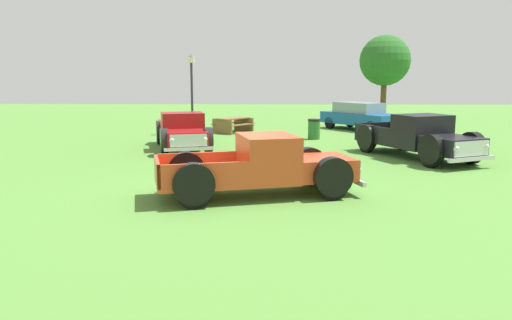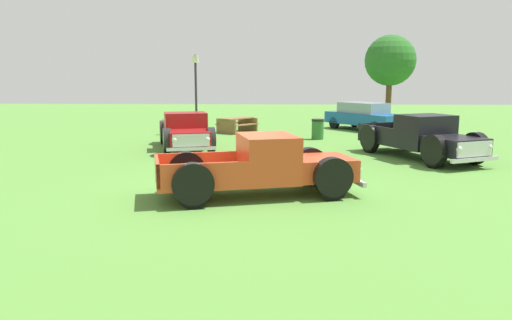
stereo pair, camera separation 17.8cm
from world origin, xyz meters
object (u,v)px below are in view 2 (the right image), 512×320
at_px(oak_tree_east, 390,61).
at_px(lamp_post_near, 196,93).
at_px(sedan_distant_a, 364,116).
at_px(pickup_truck_foreground, 270,167).
at_px(pickup_truck_behind_left, 186,132).
at_px(picnic_table, 237,123).
at_px(trash_can, 318,129).
at_px(pickup_truck_behind_right, 426,139).

bearing_deg(oak_tree_east, lamp_post_near, -147.57).
bearing_deg(sedan_distant_a, lamp_post_near, -166.40).
bearing_deg(oak_tree_east, pickup_truck_foreground, -110.14).
bearing_deg(pickup_truck_behind_left, oak_tree_east, 49.43).
distance_m(pickup_truck_foreground, oak_tree_east, 21.76).
height_order(pickup_truck_behind_left, picnic_table, pickup_truck_behind_left).
bearing_deg(pickup_truck_foreground, oak_tree_east, 69.86).
relative_size(pickup_truck_behind_left, lamp_post_near, 1.29).
bearing_deg(picnic_table, pickup_truck_behind_left, -104.13).
xyz_separation_m(sedan_distant_a, oak_tree_east, (2.41, 5.05, 3.12)).
distance_m(pickup_truck_foreground, lamp_post_near, 13.65).
bearing_deg(picnic_table, pickup_truck_foreground, -82.09).
xyz_separation_m(sedan_distant_a, lamp_post_near, (-8.94, -2.16, 1.32)).
distance_m(pickup_truck_behind_left, oak_tree_east, 17.04).
distance_m(pickup_truck_foreground, picnic_table, 13.85).
height_order(sedan_distant_a, lamp_post_near, lamp_post_near).
xyz_separation_m(pickup_truck_foreground, lamp_post_near, (-3.94, 13.00, 1.39)).
bearing_deg(pickup_truck_foreground, picnic_table, 97.91).
height_order(pickup_truck_foreground, trash_can, pickup_truck_foreground).
relative_size(picnic_table, trash_can, 2.45).
xyz_separation_m(pickup_truck_behind_right, lamp_post_near, (-9.37, 7.54, 1.35)).
bearing_deg(pickup_truck_behind_right, picnic_table, 131.62).
bearing_deg(lamp_post_near, pickup_truck_foreground, -73.15).
relative_size(picnic_table, oak_tree_east, 0.42).
xyz_separation_m(pickup_truck_behind_right, trash_can, (-3.33, 5.58, -0.28)).
distance_m(pickup_truck_behind_left, trash_can, 6.61).
distance_m(pickup_truck_behind_left, lamp_post_near, 5.70).
xyz_separation_m(lamp_post_near, trash_can, (6.04, -1.95, -1.63)).
xyz_separation_m(lamp_post_near, picnic_table, (2.03, 0.72, -1.62)).
distance_m(pickup_truck_foreground, trash_can, 11.25).
relative_size(trash_can, oak_tree_east, 0.17).
bearing_deg(picnic_table, oak_tree_east, 34.85).
xyz_separation_m(pickup_truck_foreground, sedan_distant_a, (5.00, 15.16, 0.07)).
xyz_separation_m(pickup_truck_behind_right, sedan_distant_a, (-0.43, 9.70, 0.04)).
relative_size(lamp_post_near, oak_tree_east, 0.73).
distance_m(pickup_truck_behind_right, oak_tree_east, 15.21).
bearing_deg(lamp_post_near, pickup_truck_behind_right, -38.82).
bearing_deg(pickup_truck_behind_left, lamp_post_near, 94.82).
height_order(pickup_truck_behind_right, lamp_post_near, lamp_post_near).
relative_size(sedan_distant_a, trash_can, 4.99).
bearing_deg(pickup_truck_foreground, pickup_truck_behind_right, 45.16).
bearing_deg(pickup_truck_behind_left, pickup_truck_behind_right, -12.88).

